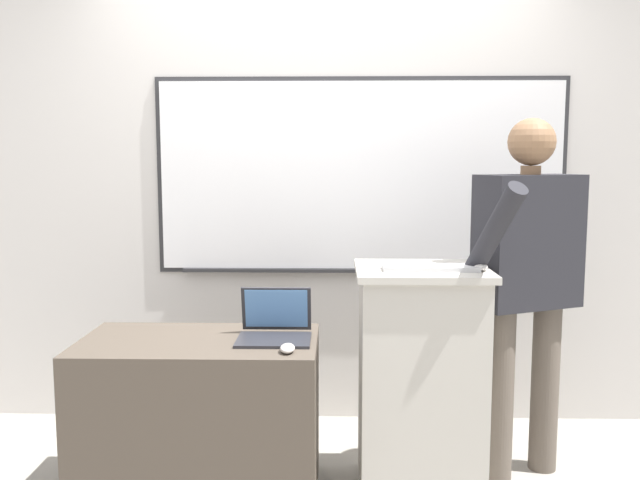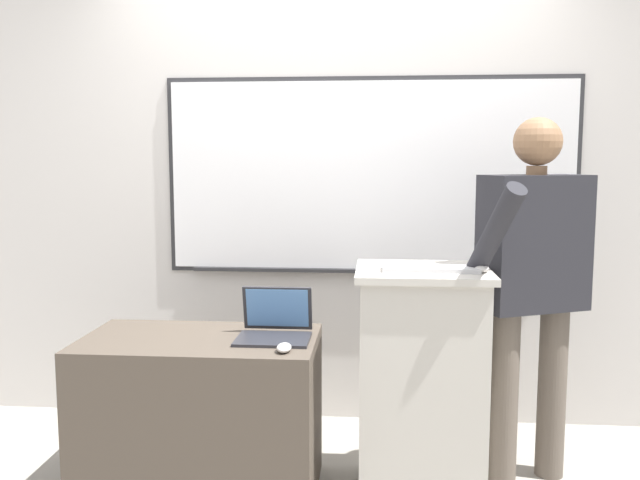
{
  "view_description": "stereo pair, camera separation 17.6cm",
  "coord_description": "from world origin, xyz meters",
  "px_view_note": "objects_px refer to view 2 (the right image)",
  "views": [
    {
      "loc": [
        0.08,
        -2.43,
        1.49
      ],
      "look_at": [
        0.01,
        0.46,
        1.14
      ],
      "focal_mm": 38.0,
      "sensor_mm": 36.0,
      "label": 1
    },
    {
      "loc": [
        0.25,
        -2.42,
        1.49
      ],
      "look_at": [
        0.01,
        0.46,
        1.14
      ],
      "focal_mm": 38.0,
      "sensor_mm": 36.0,
      "label": 2
    }
  ],
  "objects_px": {
    "computer_mouse_by_keyboard": "(481,268)",
    "side_desk": "(201,415)",
    "person_presenter": "(533,273)",
    "computer_mouse_by_laptop": "(284,348)",
    "lectern_podium": "(421,381)",
    "wireless_keyboard": "(431,269)",
    "laptop": "(275,324)"
  },
  "relations": [
    {
      "from": "computer_mouse_by_laptop",
      "to": "computer_mouse_by_keyboard",
      "type": "bearing_deg",
      "value": 13.97
    },
    {
      "from": "laptop",
      "to": "wireless_keyboard",
      "type": "bearing_deg",
      "value": -1.76
    },
    {
      "from": "side_desk",
      "to": "wireless_keyboard",
      "type": "bearing_deg",
      "value": 1.11
    },
    {
      "from": "side_desk",
      "to": "computer_mouse_by_laptop",
      "type": "relative_size",
      "value": 10.26
    },
    {
      "from": "computer_mouse_by_keyboard",
      "to": "wireless_keyboard",
      "type": "bearing_deg",
      "value": 177.83
    },
    {
      "from": "side_desk",
      "to": "person_presenter",
      "type": "relative_size",
      "value": 0.62
    },
    {
      "from": "computer_mouse_by_laptop",
      "to": "computer_mouse_by_keyboard",
      "type": "height_order",
      "value": "computer_mouse_by_keyboard"
    },
    {
      "from": "lectern_podium",
      "to": "laptop",
      "type": "bearing_deg",
      "value": -176.16
    },
    {
      "from": "wireless_keyboard",
      "to": "computer_mouse_by_laptop",
      "type": "height_order",
      "value": "wireless_keyboard"
    },
    {
      "from": "computer_mouse_by_laptop",
      "to": "wireless_keyboard",
      "type": "bearing_deg",
      "value": 19.27
    },
    {
      "from": "lectern_podium",
      "to": "person_presenter",
      "type": "distance_m",
      "value": 0.7
    },
    {
      "from": "person_presenter",
      "to": "computer_mouse_by_laptop",
      "type": "relative_size",
      "value": 16.65
    },
    {
      "from": "laptop",
      "to": "computer_mouse_by_keyboard",
      "type": "xyz_separation_m",
      "value": [
        0.88,
        -0.03,
        0.26
      ]
    },
    {
      "from": "side_desk",
      "to": "person_presenter",
      "type": "bearing_deg",
      "value": 9.15
    },
    {
      "from": "lectern_podium",
      "to": "computer_mouse_by_keyboard",
      "type": "relative_size",
      "value": 10.12
    },
    {
      "from": "side_desk",
      "to": "computer_mouse_by_laptop",
      "type": "bearing_deg",
      "value": -25.36
    },
    {
      "from": "laptop",
      "to": "computer_mouse_by_laptop",
      "type": "xyz_separation_m",
      "value": [
        0.07,
        -0.23,
        -0.04
      ]
    },
    {
      "from": "computer_mouse_by_keyboard",
      "to": "computer_mouse_by_laptop",
      "type": "bearing_deg",
      "value": -166.03
    },
    {
      "from": "person_presenter",
      "to": "laptop",
      "type": "height_order",
      "value": "person_presenter"
    },
    {
      "from": "lectern_podium",
      "to": "computer_mouse_by_keyboard",
      "type": "xyz_separation_m",
      "value": [
        0.24,
        -0.07,
        0.52
      ]
    },
    {
      "from": "person_presenter",
      "to": "computer_mouse_by_laptop",
      "type": "xyz_separation_m",
      "value": [
        -1.07,
        -0.43,
        -0.25
      ]
    },
    {
      "from": "wireless_keyboard",
      "to": "laptop",
      "type": "bearing_deg",
      "value": 178.24
    },
    {
      "from": "laptop",
      "to": "computer_mouse_by_laptop",
      "type": "distance_m",
      "value": 0.24
    },
    {
      "from": "wireless_keyboard",
      "to": "computer_mouse_by_keyboard",
      "type": "height_order",
      "value": "computer_mouse_by_keyboard"
    },
    {
      "from": "person_presenter",
      "to": "wireless_keyboard",
      "type": "relative_size",
      "value": 4.11
    },
    {
      "from": "person_presenter",
      "to": "computer_mouse_by_keyboard",
      "type": "relative_size",
      "value": 16.65
    },
    {
      "from": "computer_mouse_by_laptop",
      "to": "laptop",
      "type": "bearing_deg",
      "value": 107.06
    },
    {
      "from": "wireless_keyboard",
      "to": "computer_mouse_by_laptop",
      "type": "relative_size",
      "value": 4.05
    },
    {
      "from": "side_desk",
      "to": "wireless_keyboard",
      "type": "distance_m",
      "value": 1.2
    },
    {
      "from": "lectern_podium",
      "to": "wireless_keyboard",
      "type": "xyz_separation_m",
      "value": [
        0.03,
        -0.06,
        0.51
      ]
    },
    {
      "from": "side_desk",
      "to": "computer_mouse_by_keyboard",
      "type": "relative_size",
      "value": 10.26
    },
    {
      "from": "computer_mouse_by_keyboard",
      "to": "side_desk",
      "type": "bearing_deg",
      "value": -179.46
    }
  ]
}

